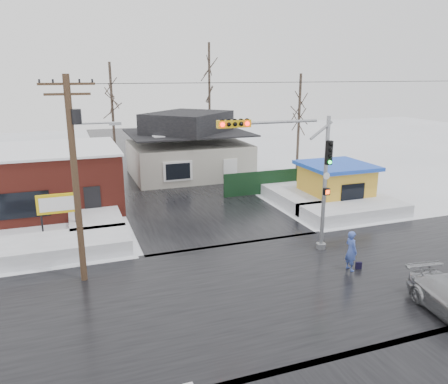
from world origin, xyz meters
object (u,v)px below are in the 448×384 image
object	(u,v)px
traffic_signal	(299,167)
utility_pole	(76,169)
kiosk	(336,183)
pedestrian	(351,251)
marquee_sign	(57,205)

from	to	relation	value
traffic_signal	utility_pole	distance (m)	10.39
kiosk	pedestrian	distance (m)	11.25
pedestrian	utility_pole	bearing A→B (deg)	71.72
utility_pole	pedestrian	bearing A→B (deg)	-15.30
kiosk	pedestrian	bearing A→B (deg)	-120.08
traffic_signal	marquee_sign	distance (m)	13.42
kiosk	utility_pole	bearing A→B (deg)	-159.56
kiosk	pedestrian	xyz separation A→B (m)	(-5.63, -9.72, -0.49)
utility_pole	kiosk	bearing A→B (deg)	20.44
traffic_signal	utility_pole	size ratio (longest dim) A/B	0.78
utility_pole	marquee_sign	xyz separation A→B (m)	(-1.07, 5.99, -3.19)
traffic_signal	kiosk	size ratio (longest dim) A/B	1.52
utility_pole	marquee_sign	bearing A→B (deg)	100.13
marquee_sign	traffic_signal	bearing A→B (deg)	-29.72
marquee_sign	kiosk	bearing A→B (deg)	1.55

